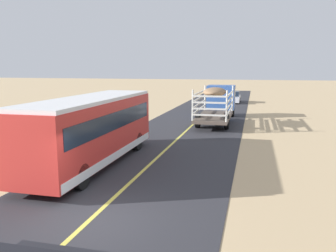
% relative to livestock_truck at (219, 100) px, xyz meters
% --- Properties ---
extents(ground_plane, '(240.00, 240.00, 0.00)m').
position_rel_livestock_truck_xyz_m(ground_plane, '(-1.71, -21.21, -1.79)').
color(ground_plane, tan).
extents(road_surface, '(8.00, 120.00, 0.02)m').
position_rel_livestock_truck_xyz_m(road_surface, '(-1.71, -21.21, -1.78)').
color(road_surface, '#2D2D33').
rests_on(road_surface, ground).
extents(road_centre_line, '(0.16, 117.60, 0.00)m').
position_rel_livestock_truck_xyz_m(road_centre_line, '(-1.71, -21.21, -1.77)').
color(road_centre_line, '#D8CC4C').
rests_on(road_centre_line, road_surface).
extents(livestock_truck, '(2.53, 9.70, 3.02)m').
position_rel_livestock_truck_xyz_m(livestock_truck, '(0.00, 0.00, 0.00)').
color(livestock_truck, '#3359A5').
rests_on(livestock_truck, road_surface).
extents(bus, '(2.54, 10.00, 3.21)m').
position_rel_livestock_truck_xyz_m(bus, '(-4.36, -15.70, -0.04)').
color(bus, red).
rests_on(bus, road_surface).
extents(car_far, '(1.80, 4.40, 1.46)m').
position_rel_livestock_truck_xyz_m(car_far, '(0.33, 15.39, -1.10)').
color(car_far, silver).
rests_on(car_far, road_surface).
extents(boulder_near_shoulder, '(0.71, 0.67, 0.54)m').
position_rel_livestock_truck_xyz_m(boulder_near_shoulder, '(-8.89, -0.60, -1.52)').
color(boulder_near_shoulder, gray).
rests_on(boulder_near_shoulder, ground).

